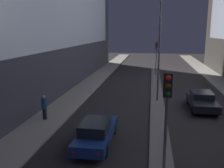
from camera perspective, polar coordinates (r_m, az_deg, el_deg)
The scene contains 7 objects.
median_strip at distance 24.87m, azimuth 10.20°, elevation -2.55°, with size 1.17×34.89×0.11m.
traffic_light_near at distance 9.56m, azimuth 12.41°, elevation -4.88°, with size 0.32×0.42×4.64m.
traffic_light_mid at distance 35.39m, azimuth 10.12°, elevation 7.45°, with size 0.32×0.42×4.64m.
street_lamp at distance 22.05m, azimuth 10.97°, elevation 13.74°, with size 0.61×0.61×9.57m.
car_left_lane at distance 14.13m, azimuth -3.61°, elevation -10.92°, with size 1.72×4.75×1.46m.
car_right_lane at distance 21.51m, azimuth 19.86°, elevation -3.57°, with size 1.92×4.53×1.39m.
pedestrian_on_left_sidewalk at distance 18.13m, azimuth -15.23°, elevation -5.03°, with size 0.39×0.39×1.75m.
Camera 1 is at (-0.62, -5.64, 6.25)m, focal length 40.00 mm.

